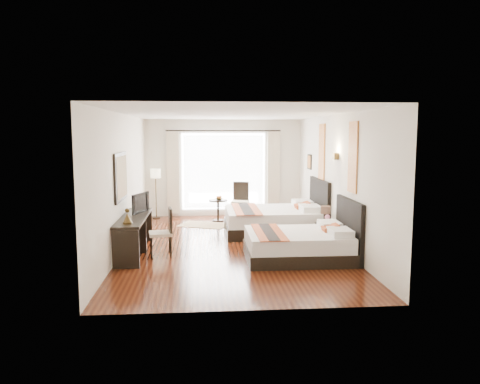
{
  "coord_description": "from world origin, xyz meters",
  "views": [
    {
      "loc": [
        -0.62,
        -9.83,
        2.39
      ],
      "look_at": [
        0.19,
        0.14,
        1.14
      ],
      "focal_mm": 35.0,
      "sensor_mm": 36.0,
      "label": 1
    }
  ],
  "objects": [
    {
      "name": "wall_entry",
      "position": [
        0.0,
        -3.75,
        1.4
      ],
      "size": [
        4.5,
        0.01,
        2.8
      ],
      "primitive_type": "cube",
      "color": "silver",
      "rests_on": "floor"
    },
    {
      "name": "jute_rug",
      "position": [
        -0.59,
        2.32,
        0.01
      ],
      "size": [
        1.45,
        1.23,
        0.01
      ],
      "primitive_type": "cube",
      "rotation": [
        0.0,
        0.0,
        -0.38
      ],
      "color": "#9F845F",
      "rests_on": "floor"
    },
    {
      "name": "drape_left",
      "position": [
        -1.45,
        3.63,
        1.28
      ],
      "size": [
        0.35,
        0.14,
        2.35
      ],
      "primitive_type": "cube",
      "color": "#BBAA91",
      "rests_on": "floor"
    },
    {
      "name": "art_panel_near",
      "position": [
        2.23,
        -1.18,
        1.95
      ],
      "size": [
        0.03,
        0.5,
        1.35
      ],
      "primitive_type": "cube",
      "color": "maroon",
      "rests_on": "wall_headboard"
    },
    {
      "name": "bronze_figurine",
      "position": [
        -1.99,
        -1.29,
        0.88
      ],
      "size": [
        0.21,
        0.21,
        0.25
      ],
      "primitive_type": null,
      "rotation": [
        0.0,
        0.0,
        0.28
      ],
      "color": "#413117",
      "rests_on": "console_desk"
    },
    {
      "name": "television",
      "position": [
        -1.97,
        -0.07,
        0.96
      ],
      "size": [
        0.33,
        0.71,
        0.41
      ],
      "primitive_type": "imported",
      "rotation": [
        0.0,
        0.0,
        1.23
      ],
      "color": "black",
      "rests_on": "console_desk"
    },
    {
      "name": "art_panel_far",
      "position": [
        2.23,
        1.15,
        1.95
      ],
      "size": [
        0.03,
        0.5,
        1.35
      ],
      "primitive_type": "cube",
      "color": "maroon",
      "rests_on": "wall_headboard"
    },
    {
      "name": "mirror_glass",
      "position": [
        -2.19,
        -0.51,
        1.55
      ],
      "size": [
        0.01,
        1.12,
        0.82
      ],
      "primitive_type": "cube",
      "color": "white",
      "rests_on": "mirror_frame"
    },
    {
      "name": "wall_sconce",
      "position": [
        2.19,
        -0.17,
        1.92
      ],
      "size": [
        0.1,
        0.14,
        0.14
      ],
      "primitive_type": "cube",
      "color": "#413117",
      "rests_on": "wall_headboard"
    },
    {
      "name": "desk_chair",
      "position": [
        -1.43,
        -0.71,
        0.29
      ],
      "size": [
        0.5,
        0.5,
        0.95
      ],
      "rotation": [
        0.0,
        0.0,
        3.28
      ],
      "color": "beige",
      "rests_on": "floor"
    },
    {
      "name": "table_lamp",
      "position": [
        2.03,
        -0.08,
        0.74
      ],
      "size": [
        0.22,
        0.22,
        0.34
      ],
      "color": "black",
      "rests_on": "nightstand"
    },
    {
      "name": "window_glass",
      "position": [
        0.0,
        3.73,
        1.3
      ],
      "size": [
        2.4,
        0.02,
        2.2
      ],
      "primitive_type": "cube",
      "color": "white",
      "rests_on": "wall_window"
    },
    {
      "name": "floor_lamp",
      "position": [
        -1.93,
        3.44,
        1.18
      ],
      "size": [
        0.28,
        0.28,
        1.41
      ],
      "color": "black",
      "rests_on": "floor"
    },
    {
      "name": "fruit_bowl",
      "position": [
        -0.17,
        2.85,
        0.62
      ],
      "size": [
        0.23,
        0.23,
        0.05
      ],
      "primitive_type": "imported",
      "rotation": [
        0.0,
        0.0,
        0.18
      ],
      "color": "#4A311A",
      "rests_on": "side_table"
    },
    {
      "name": "nightstand",
      "position": [
        2.03,
        -0.17,
        0.24
      ],
      "size": [
        0.4,
        0.49,
        0.47
      ],
      "primitive_type": "cube",
      "color": "black",
      "rests_on": "floor"
    },
    {
      "name": "bed_near",
      "position": [
        1.29,
        -1.18,
        0.3
      ],
      "size": [
        2.04,
        1.59,
        1.15
      ],
      "color": "black",
      "rests_on": "floor"
    },
    {
      "name": "console_desk",
      "position": [
        -1.99,
        -0.51,
        0.38
      ],
      "size": [
        0.5,
        2.2,
        0.76
      ],
      "primitive_type": "cube",
      "color": "black",
      "rests_on": "floor"
    },
    {
      "name": "window_chair",
      "position": [
        0.45,
        3.22,
        0.31
      ],
      "size": [
        0.56,
        0.56,
        1.03
      ],
      "rotation": [
        0.0,
        0.0,
        -1.76
      ],
      "color": "beige",
      "rests_on": "floor"
    },
    {
      "name": "floor",
      "position": [
        0.0,
        0.0,
        -0.01
      ],
      "size": [
        4.5,
        7.5,
        0.01
      ],
      "primitive_type": "cube",
      "color": "#341209",
      "rests_on": "ground"
    },
    {
      "name": "wall_desk",
      "position": [
        -2.25,
        0.0,
        1.4
      ],
      "size": [
        0.01,
        7.5,
        2.8
      ],
      "primitive_type": "cube",
      "color": "silver",
      "rests_on": "floor"
    },
    {
      "name": "side_table",
      "position": [
        -0.19,
        2.87,
        0.3
      ],
      "size": [
        0.52,
        0.52,
        0.59
      ],
      "primitive_type": "cylinder",
      "color": "black",
      "rests_on": "floor"
    },
    {
      "name": "bed_far",
      "position": [
        1.15,
        1.15,
        0.34
      ],
      "size": [
        2.31,
        1.8,
        1.31
      ],
      "color": "black",
      "rests_on": "floor"
    },
    {
      "name": "ceiling",
      "position": [
        0.0,
        0.0,
        2.79
      ],
      "size": [
        4.5,
        7.5,
        0.02
      ],
      "primitive_type": "cube",
      "color": "white",
      "rests_on": "wall_headboard"
    },
    {
      "name": "sheer_curtain",
      "position": [
        0.0,
        3.67,
        1.3
      ],
      "size": [
        2.3,
        0.02,
        2.1
      ],
      "primitive_type": "cube",
      "color": "white",
      "rests_on": "wall_window"
    },
    {
      "name": "mirror_frame",
      "position": [
        -2.22,
        -0.51,
        1.55
      ],
      "size": [
        0.04,
        1.25,
        0.95
      ],
      "primitive_type": "cube",
      "color": "black",
      "rests_on": "wall_desk"
    },
    {
      "name": "drape_right",
      "position": [
        1.45,
        3.63,
        1.28
      ],
      "size": [
        0.35,
        0.14,
        2.35
      ],
      "primitive_type": "cube",
      "color": "#BBAA91",
      "rests_on": "floor"
    },
    {
      "name": "vase",
      "position": [
        1.99,
        -0.37,
        0.56
      ],
      "size": [
        0.15,
        0.15,
        0.13
      ],
      "primitive_type": "imported",
      "rotation": [
        0.0,
        0.0,
        -0.2
      ],
      "color": "black",
      "rests_on": "nightstand"
    },
    {
      "name": "wall_window",
      "position": [
        0.0,
        3.75,
        1.4
      ],
      "size": [
        4.5,
        0.01,
        2.8
      ],
      "primitive_type": "cube",
      "color": "silver",
      "rests_on": "floor"
    },
    {
      "name": "wall_headboard",
      "position": [
        2.25,
        0.0,
        1.4
      ],
      "size": [
        0.01,
        7.5,
        2.8
      ],
      "primitive_type": "cube",
      "color": "silver",
      "rests_on": "floor"
    }
  ]
}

